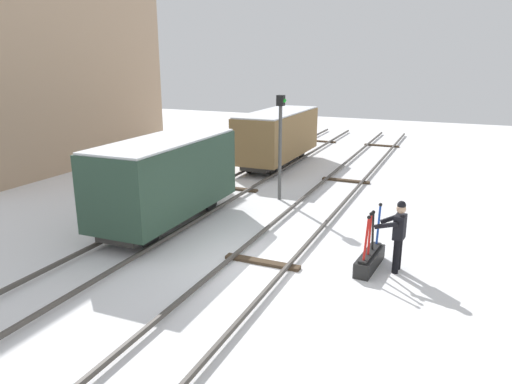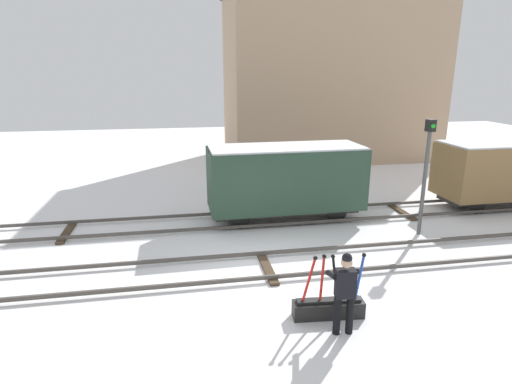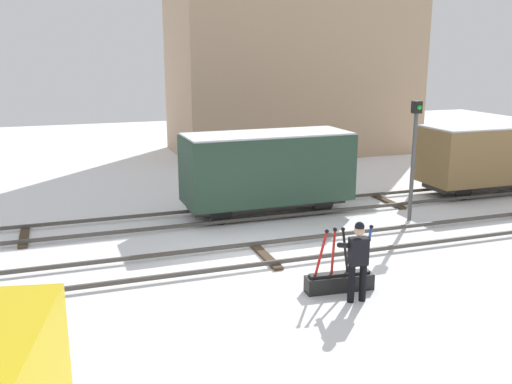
{
  "view_description": "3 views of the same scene",
  "coord_description": "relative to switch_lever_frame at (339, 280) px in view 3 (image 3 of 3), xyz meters",
  "views": [
    {
      "loc": [
        -9.93,
        -4.18,
        4.89
      ],
      "look_at": [
        0.94,
        0.58,
        1.52
      ],
      "focal_mm": 33.35,
      "sensor_mm": 36.0,
      "label": 1
    },
    {
      "loc": [
        -2.12,
        -10.02,
        5.05
      ],
      "look_at": [
        0.16,
        2.53,
        1.41
      ],
      "focal_mm": 29.63,
      "sensor_mm": 36.0,
      "label": 2
    },
    {
      "loc": [
        -4.69,
        -12.75,
        5.08
      ],
      "look_at": [
        0.26,
        1.46,
        1.35
      ],
      "focal_mm": 39.78,
      "sensor_mm": 36.0,
      "label": 3
    }
  ],
  "objects": [
    {
      "name": "ground_plane",
      "position": [
        -0.82,
        2.46,
        -0.25
      ],
      "size": [
        60.0,
        60.0,
        0.0
      ],
      "primitive_type": "plane",
      "color": "white"
    },
    {
      "name": "track_main_line",
      "position": [
        -0.82,
        2.46,
        -0.14
      ],
      "size": [
        44.0,
        1.94,
        0.18
      ],
      "color": "#4C4742",
      "rests_on": "ground_plane"
    },
    {
      "name": "track_siding_near",
      "position": [
        -0.82,
        6.13,
        -0.14
      ],
      "size": [
        44.0,
        1.94,
        0.18
      ],
      "color": "#4C4742",
      "rests_on": "ground_plane"
    },
    {
      "name": "switch_lever_frame",
      "position": [
        0.0,
        0.0,
        0.0
      ],
      "size": [
        1.55,
        0.49,
        1.45
      ],
      "rotation": [
        0.0,
        0.0,
        -0.09
      ],
      "color": "black",
      "rests_on": "ground_plane"
    },
    {
      "name": "rail_worker",
      "position": [
        0.08,
        -0.59,
        0.73
      ],
      "size": [
        0.57,
        0.69,
        1.74
      ],
      "rotation": [
        0.0,
        0.0,
        -0.09
      ],
      "color": "black",
      "rests_on": "ground_plane"
    },
    {
      "name": "signal_post",
      "position": [
        4.51,
        4.04,
        2.01
      ],
      "size": [
        0.24,
        0.32,
        3.67
      ],
      "color": "#4C4C4C",
      "rests_on": "ground_plane"
    },
    {
      "name": "apartment_building",
      "position": [
        6.01,
        17.22,
        4.51
      ],
      "size": [
        12.25,
        6.42,
        9.51
      ],
      "color": "tan",
      "rests_on": "ground_plane"
    },
    {
      "name": "freight_car_far_end",
      "position": [
        9.66,
        6.13,
        1.19
      ],
      "size": [
        5.96,
        2.03,
        2.52
      ],
      "rotation": [
        0.0,
        0.0,
        0.0
      ],
      "color": "#2D2B28",
      "rests_on": "ground_plane"
    },
    {
      "name": "freight_car_near_switch",
      "position": [
        0.58,
        6.13,
        1.25
      ],
      "size": [
        5.31,
        2.07,
        2.63
      ],
      "rotation": [
        0.0,
        0.0,
        0.02
      ],
      "color": "#2D2B28",
      "rests_on": "ground_plane"
    }
  ]
}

